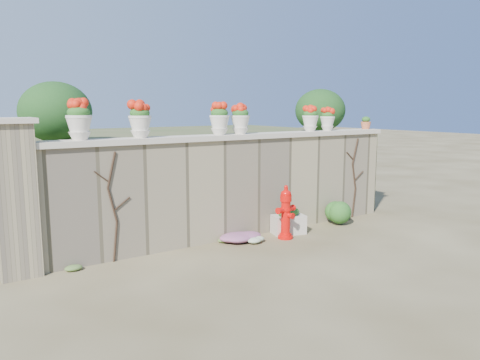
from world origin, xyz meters
TOP-DOWN VIEW (x-y plane):
  - ground at (0.00, 0.00)m, footprint 80.00×80.00m
  - stone_wall at (0.00, 1.80)m, footprint 8.00×0.40m
  - wall_cap at (0.00, 1.80)m, footprint 8.10×0.52m
  - gate_pillar at (-4.15, 1.80)m, footprint 0.72×0.72m
  - raised_fill at (0.00, 5.00)m, footprint 9.00×6.00m
  - back_shrub_left at (-3.20, 3.00)m, footprint 1.30×1.30m
  - back_shrub_right at (3.40, 3.00)m, footprint 1.30×1.30m
  - vine_left at (-2.67, 1.58)m, footprint 0.60×0.04m
  - vine_right at (3.23, 1.58)m, footprint 0.60×0.04m
  - fire_hydrant at (0.68, 1.05)m, footprint 0.47×0.34m
  - planter_box at (0.97, 1.30)m, footprint 0.75×0.55m
  - green_shrub at (2.52, 1.27)m, footprint 0.68×0.61m
  - magenta_clump at (-0.23, 1.34)m, footprint 0.84×0.56m
  - white_flowers at (-0.02, 1.12)m, footprint 0.44×0.35m
  - urn_pot_0 at (-3.11, 1.80)m, footprint 0.42×0.42m
  - urn_pot_1 at (-2.05, 1.80)m, footprint 0.40×0.40m
  - urn_pot_2 at (-0.41, 1.80)m, footprint 0.39×0.39m
  - urn_pot_3 at (0.08, 1.80)m, footprint 0.38×0.38m
  - urn_pot_4 at (1.97, 1.80)m, footprint 0.36×0.36m
  - urn_pot_5 at (2.50, 1.80)m, footprint 0.34×0.34m
  - terracotta_pot at (3.80, 1.80)m, footprint 0.25×0.25m

SIDE VIEW (x-z plane):
  - ground at x=0.00m, z-range 0.00..0.00m
  - white_flowers at x=-0.02m, z-range 0.00..0.16m
  - magenta_clump at x=-0.23m, z-range 0.00..0.22m
  - planter_box at x=0.97m, z-range -0.02..0.54m
  - green_shrub at x=2.52m, z-range 0.00..0.64m
  - fire_hydrant at x=0.68m, z-range 0.00..1.09m
  - vine_left at x=-2.67m, z-range 0.04..1.94m
  - vine_right at x=3.23m, z-range 0.04..1.94m
  - stone_wall at x=0.00m, z-range 0.00..2.00m
  - raised_fill at x=0.00m, z-range 0.00..2.00m
  - gate_pillar at x=-4.15m, z-range 0.02..2.50m
  - wall_cap at x=0.00m, z-range 2.00..2.10m
  - terracotta_pot at x=3.80m, z-range 2.09..2.39m
  - urn_pot_5 at x=2.50m, z-range 2.10..2.62m
  - urn_pot_4 at x=1.97m, z-range 2.10..2.66m
  - urn_pot_3 at x=0.08m, z-range 2.10..2.70m
  - urn_pot_2 at x=-0.41m, z-range 2.10..2.71m
  - urn_pot_1 at x=-2.05m, z-range 2.10..2.73m
  - urn_pot_0 at x=-3.11m, z-range 2.10..2.75m
  - back_shrub_left at x=-3.20m, z-range 2.00..3.10m
  - back_shrub_right at x=3.40m, z-range 2.00..3.10m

